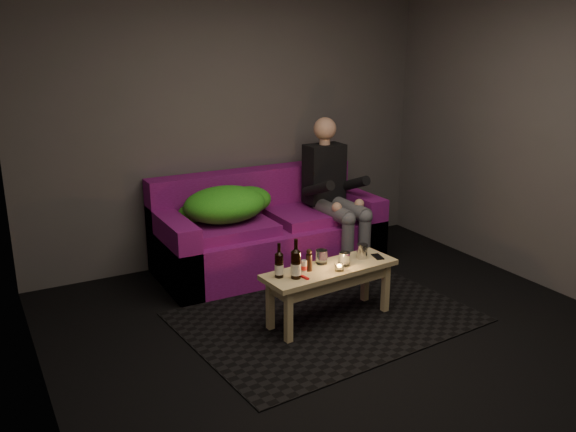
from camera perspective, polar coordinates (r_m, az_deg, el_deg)
name	(u,v)px	position (r m, az deg, el deg)	size (l,w,h in m)	color
floor	(372,355)	(4.28, 7.89, -12.75)	(4.50, 4.50, 0.00)	black
room	(340,104)	(4.14, 4.90, 10.41)	(4.50, 4.50, 4.50)	silver
rug	(326,317)	(4.75, 3.54, -9.42)	(2.12, 1.54, 0.01)	black
sofa	(267,234)	(5.63, -2.02, -1.69)	(2.02, 0.91, 0.87)	#6C0E5C
green_blanket	(228,204)	(5.37, -5.65, 1.12)	(0.89, 0.61, 0.30)	#209E1C
person	(333,190)	(5.68, 4.27, 2.48)	(0.36, 0.84, 1.35)	black
coffee_table	(330,277)	(4.57, 3.96, -5.70)	(1.08, 0.43, 0.43)	tan
beer_bottle_a	(279,265)	(4.31, -0.84, -4.58)	(0.06, 0.06, 0.25)	black
beer_bottle_b	(296,264)	(4.29, 0.74, -4.50)	(0.07, 0.07, 0.29)	black
salt_shaker	(304,266)	(4.43, 1.52, -4.70)	(0.04, 0.04, 0.09)	silver
pepper_mill	(309,263)	(4.44, 1.98, -4.38)	(0.05, 0.05, 0.13)	black
tumbler_back	(321,257)	(4.59, 3.15, -3.84)	(0.09, 0.09, 0.10)	white
tealight	(339,267)	(4.47, 4.83, -4.81)	(0.07, 0.07, 0.05)	white
tumbler_front	(345,259)	(4.56, 5.33, -4.01)	(0.08, 0.08, 0.10)	white
steel_cup	(362,251)	(4.72, 6.94, -3.28)	(0.08, 0.08, 0.11)	#AAACB1
smartphone	(378,257)	(4.77, 8.38, -3.79)	(0.06, 0.13, 0.01)	black
red_lighter	(305,277)	(4.33, 1.58, -5.77)	(0.02, 0.08, 0.01)	#BA0B10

